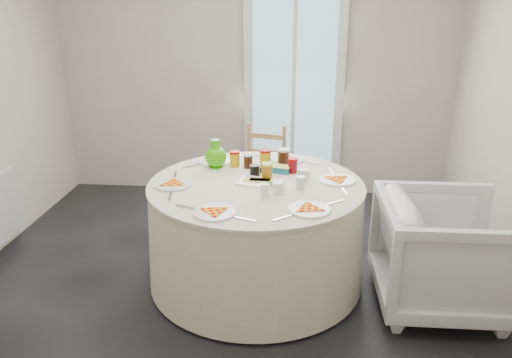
# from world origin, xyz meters

# --- Properties ---
(floor) EXTENTS (4.00, 4.00, 0.00)m
(floor) POSITION_xyz_m (0.00, 0.00, 0.00)
(floor) COLOR black
(floor) RESTS_ON ground
(wall_back) EXTENTS (4.00, 0.02, 2.60)m
(wall_back) POSITION_xyz_m (0.00, 2.00, 1.30)
(wall_back) COLOR #BCB5A3
(wall_back) RESTS_ON floor
(glass_door) EXTENTS (1.00, 0.08, 2.10)m
(glass_door) POSITION_xyz_m (0.40, 1.95, 1.05)
(glass_door) COLOR silver
(glass_door) RESTS_ON floor
(table) EXTENTS (1.56, 1.56, 0.79)m
(table) POSITION_xyz_m (0.17, 0.16, 0.38)
(table) COLOR white
(table) RESTS_ON floor
(wooden_chair) EXTENTS (0.48, 0.47, 0.90)m
(wooden_chair) POSITION_xyz_m (0.12, 1.24, 0.47)
(wooden_chair) COLOR #AC8352
(wooden_chair) RESTS_ON floor
(armchair) EXTENTS (0.79, 0.84, 0.86)m
(armchair) POSITION_xyz_m (1.44, -0.06, 0.39)
(armchair) COLOR silver
(armchair) RESTS_ON floor
(place_settings) EXTENTS (1.82, 1.82, 0.03)m
(place_settings) POSITION_xyz_m (0.17, 0.16, 0.77)
(place_settings) COLOR white
(place_settings) RESTS_ON table
(jar_cluster) EXTENTS (0.56, 0.41, 0.15)m
(jar_cluster) POSITION_xyz_m (0.19, 0.46, 0.82)
(jar_cluster) COLOR #A87218
(jar_cluster) RESTS_ON table
(butter_tub) EXTENTS (0.15, 0.12, 0.05)m
(butter_tub) POSITION_xyz_m (0.34, 0.40, 0.79)
(butter_tub) COLOR #15698C
(butter_tub) RESTS_ON table
(green_pitcher) EXTENTS (0.20, 0.20, 0.21)m
(green_pitcher) POSITION_xyz_m (-0.16, 0.48, 0.87)
(green_pitcher) COLOR #39B407
(green_pitcher) RESTS_ON table
(cheese_platter) EXTENTS (0.35, 0.28, 0.04)m
(cheese_platter) POSITION_xyz_m (0.20, 0.16, 0.77)
(cheese_platter) COLOR silver
(cheese_platter) RESTS_ON table
(mugs_glasses) EXTENTS (0.69, 0.69, 0.10)m
(mugs_glasses) POSITION_xyz_m (0.33, 0.20, 0.81)
(mugs_glasses) COLOR #A9A9A9
(mugs_glasses) RESTS_ON table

